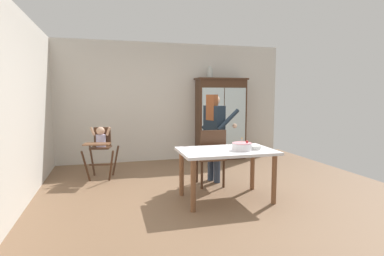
{
  "coord_description": "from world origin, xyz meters",
  "views": [
    {
      "loc": [
        -1.52,
        -4.42,
        1.54
      ],
      "look_at": [
        -0.07,
        0.7,
        0.95
      ],
      "focal_mm": 28.77,
      "sensor_mm": 36.0,
      "label": 1
    }
  ],
  "objects_px": {
    "serving_bowl": "(255,147)",
    "dining_table": "(226,157)",
    "china_cabinet": "(221,119)",
    "adult_person": "(214,127)",
    "ceramic_vase": "(210,73)",
    "dining_chair_far_side": "(212,154)",
    "high_chair_with_toddler": "(101,143)",
    "birthday_cake": "(242,146)"
  },
  "relations": [
    {
      "from": "serving_bowl",
      "to": "dining_table",
      "type": "bearing_deg",
      "value": 167.74
    },
    {
      "from": "china_cabinet",
      "to": "adult_person",
      "type": "relative_size",
      "value": 1.25
    },
    {
      "from": "ceramic_vase",
      "to": "dining_chair_far_side",
      "type": "distance_m",
      "value": 2.62
    },
    {
      "from": "china_cabinet",
      "to": "dining_table",
      "type": "relative_size",
      "value": 1.4
    },
    {
      "from": "high_chair_with_toddler",
      "to": "dining_table",
      "type": "relative_size",
      "value": 0.69
    },
    {
      "from": "dining_chair_far_side",
      "to": "dining_table",
      "type": "bearing_deg",
      "value": 93.68
    },
    {
      "from": "ceramic_vase",
      "to": "dining_chair_far_side",
      "type": "relative_size",
      "value": 0.28
    },
    {
      "from": "birthday_cake",
      "to": "adult_person",
      "type": "bearing_deg",
      "value": 92.22
    },
    {
      "from": "birthday_cake",
      "to": "dining_chair_far_side",
      "type": "bearing_deg",
      "value": 104.16
    },
    {
      "from": "dining_table",
      "to": "serving_bowl",
      "type": "bearing_deg",
      "value": -12.26
    },
    {
      "from": "high_chair_with_toddler",
      "to": "dining_chair_far_side",
      "type": "relative_size",
      "value": 0.99
    },
    {
      "from": "high_chair_with_toddler",
      "to": "dining_chair_far_side",
      "type": "distance_m",
      "value": 2.06
    },
    {
      "from": "high_chair_with_toddler",
      "to": "china_cabinet",
      "type": "bearing_deg",
      "value": 32.47
    },
    {
      "from": "high_chair_with_toddler",
      "to": "birthday_cake",
      "type": "height_order",
      "value": "high_chair_with_toddler"
    },
    {
      "from": "dining_chair_far_side",
      "to": "serving_bowl",
      "type": "bearing_deg",
      "value": 122.59
    },
    {
      "from": "adult_person",
      "to": "dining_table",
      "type": "xyz_separation_m",
      "value": [
        -0.15,
        -0.93,
        -0.33
      ]
    },
    {
      "from": "adult_person",
      "to": "serving_bowl",
      "type": "relative_size",
      "value": 8.5
    },
    {
      "from": "high_chair_with_toddler",
      "to": "adult_person",
      "type": "relative_size",
      "value": 0.62
    },
    {
      "from": "china_cabinet",
      "to": "serving_bowl",
      "type": "height_order",
      "value": "china_cabinet"
    },
    {
      "from": "birthday_cake",
      "to": "dining_chair_far_side",
      "type": "relative_size",
      "value": 0.29
    },
    {
      "from": "dining_table",
      "to": "serving_bowl",
      "type": "distance_m",
      "value": 0.43
    },
    {
      "from": "ceramic_vase",
      "to": "dining_chair_far_side",
      "type": "height_order",
      "value": "ceramic_vase"
    },
    {
      "from": "high_chair_with_toddler",
      "to": "serving_bowl",
      "type": "xyz_separation_m",
      "value": [
        2.17,
        -1.78,
        0.11
      ]
    },
    {
      "from": "dining_table",
      "to": "serving_bowl",
      "type": "relative_size",
      "value": 7.6
    },
    {
      "from": "dining_table",
      "to": "serving_bowl",
      "type": "height_order",
      "value": "serving_bowl"
    },
    {
      "from": "serving_bowl",
      "to": "dining_chair_far_side",
      "type": "distance_m",
      "value": 0.87
    },
    {
      "from": "dining_chair_far_side",
      "to": "china_cabinet",
      "type": "bearing_deg",
      "value": -110.7
    },
    {
      "from": "birthday_cake",
      "to": "dining_chair_far_side",
      "type": "distance_m",
      "value": 0.81
    },
    {
      "from": "china_cabinet",
      "to": "high_chair_with_toddler",
      "type": "height_order",
      "value": "china_cabinet"
    },
    {
      "from": "dining_chair_far_side",
      "to": "birthday_cake",
      "type": "bearing_deg",
      "value": 108.22
    },
    {
      "from": "china_cabinet",
      "to": "birthday_cake",
      "type": "xyz_separation_m",
      "value": [
        -0.76,
        -2.82,
        -0.17
      ]
    },
    {
      "from": "birthday_cake",
      "to": "serving_bowl",
      "type": "distance_m",
      "value": 0.21
    },
    {
      "from": "china_cabinet",
      "to": "high_chair_with_toddler",
      "type": "bearing_deg",
      "value": -159.48
    },
    {
      "from": "birthday_cake",
      "to": "ceramic_vase",
      "type": "bearing_deg",
      "value": 80.26
    },
    {
      "from": "adult_person",
      "to": "dining_table",
      "type": "height_order",
      "value": "adult_person"
    },
    {
      "from": "ceramic_vase",
      "to": "high_chair_with_toddler",
      "type": "xyz_separation_m",
      "value": [
        -2.45,
        -1.02,
        -1.37
      ]
    },
    {
      "from": "birthday_cake",
      "to": "serving_bowl",
      "type": "relative_size",
      "value": 1.56
    },
    {
      "from": "china_cabinet",
      "to": "high_chair_with_toddler",
      "type": "distance_m",
      "value": 2.92
    },
    {
      "from": "birthday_cake",
      "to": "dining_chair_far_side",
      "type": "xyz_separation_m",
      "value": [
        -0.19,
        0.75,
        -0.24
      ]
    },
    {
      "from": "adult_person",
      "to": "birthday_cake",
      "type": "height_order",
      "value": "adult_person"
    },
    {
      "from": "dining_table",
      "to": "high_chair_with_toddler",
      "type": "bearing_deg",
      "value": 136.24
    },
    {
      "from": "birthday_cake",
      "to": "dining_table",
      "type": "bearing_deg",
      "value": 151.59
    }
  ]
}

